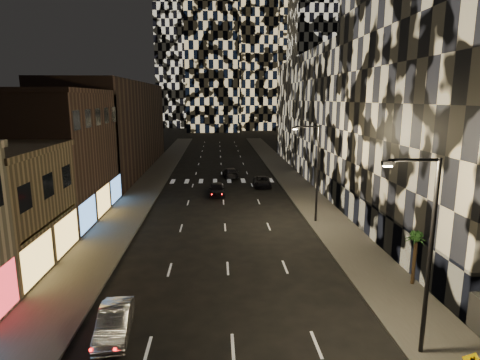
{
  "coord_description": "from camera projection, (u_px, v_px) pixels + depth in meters",
  "views": [
    {
      "loc": [
        -0.63,
        -5.96,
        11.56
      ],
      "look_at": [
        0.92,
        21.18,
        6.0
      ],
      "focal_mm": 30.0,
      "sensor_mm": 36.0,
      "label": 1
    }
  ],
  "objects": [
    {
      "name": "sidewalk_right",
      "position": [
        292.0,
        180.0,
        57.63
      ],
      "size": [
        4.0,
        120.0,
        0.15
      ],
      "primitive_type": "cube",
      "color": "#47443F",
      "rests_on": "ground"
    },
    {
      "name": "retail_filler_left",
      "position": [
        115.0,
        127.0,
        64.52
      ],
      "size": [
        10.0,
        40.0,
        14.0
      ],
      "primitive_type": "cube",
      "color": "#483228",
      "rests_on": "ground"
    },
    {
      "name": "car_dark_rightlane",
      "position": [
        262.0,
        182.0,
        53.25
      ],
      "size": [
        2.36,
        4.82,
        1.32
      ],
      "primitive_type": "imported",
      "rotation": [
        0.0,
        0.0,
        -0.04
      ],
      "color": "black",
      "rests_on": "ground"
    },
    {
      "name": "sidewalk_left",
      "position": [
        151.0,
        181.0,
        56.52
      ],
      "size": [
        4.0,
        120.0,
        0.15
      ],
      "primitive_type": "cube",
      "color": "#47443F",
      "rests_on": "ground"
    },
    {
      "name": "midrise_filler_right",
      "position": [
        348.0,
        115.0,
        63.24
      ],
      "size": [
        16.0,
        40.0,
        18.0
      ],
      "primitive_type": "cube",
      "color": "#232326",
      "rests_on": "ground"
    },
    {
      "name": "palm_tree",
      "position": [
        416.0,
        241.0,
        24.59
      ],
      "size": [
        1.7,
        1.74,
        3.4
      ],
      "color": "#47331E",
      "rests_on": "sidewalk_right"
    },
    {
      "name": "car_silver_parked",
      "position": [
        115.0,
        322.0,
        19.78
      ],
      "size": [
        1.88,
        4.4,
        1.41
      ],
      "primitive_type": "imported",
      "rotation": [
        0.0,
        0.0,
        0.09
      ],
      "color": "#99999E",
      "rests_on": "ground"
    },
    {
      "name": "car_dark_oncoming",
      "position": [
        231.0,
        173.0,
        59.34
      ],
      "size": [
        2.46,
        5.16,
        1.45
      ],
      "primitive_type": "imported",
      "rotation": [
        0.0,
        0.0,
        3.23
      ],
      "color": "black",
      "rests_on": "ground"
    },
    {
      "name": "curb_right",
      "position": [
        277.0,
        180.0,
        57.51
      ],
      "size": [
        0.2,
        120.0,
        0.15
      ],
      "primitive_type": "cube",
      "color": "#4C4C47",
      "rests_on": "ground"
    },
    {
      "name": "streetlight_near",
      "position": [
        426.0,
        244.0,
        17.36
      ],
      "size": [
        2.55,
        0.25,
        9.0
      ],
      "color": "black",
      "rests_on": "sidewalk_right"
    },
    {
      "name": "curb_left",
      "position": [
        166.0,
        181.0,
        56.63
      ],
      "size": [
        0.2,
        120.0,
        0.15
      ],
      "primitive_type": "cube",
      "color": "#4C4C47",
      "rests_on": "ground"
    },
    {
      "name": "streetlight_far",
      "position": [
        315.0,
        167.0,
        36.92
      ],
      "size": [
        2.55,
        0.25,
        9.0
      ],
      "color": "black",
      "rests_on": "sidewalk_right"
    },
    {
      "name": "retail_brown",
      "position": [
        48.0,
        157.0,
        38.8
      ],
      "size": [
        10.0,
        15.0,
        12.0
      ],
      "primitive_type": "cube",
      "color": "#483228",
      "rests_on": "ground"
    },
    {
      "name": "car_dark_midlane",
      "position": [
        217.0,
        189.0,
        48.36
      ],
      "size": [
        1.92,
        4.57,
        1.55
      ],
      "primitive_type": "imported",
      "rotation": [
        0.0,
        0.0,
        0.02
      ],
      "color": "black",
      "rests_on": "ground"
    },
    {
      "name": "midrise_base",
      "position": [
        377.0,
        224.0,
        32.53
      ],
      "size": [
        0.6,
        25.0,
        3.0
      ],
      "primitive_type": "cube",
      "color": "#383838",
      "rests_on": "ground"
    }
  ]
}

